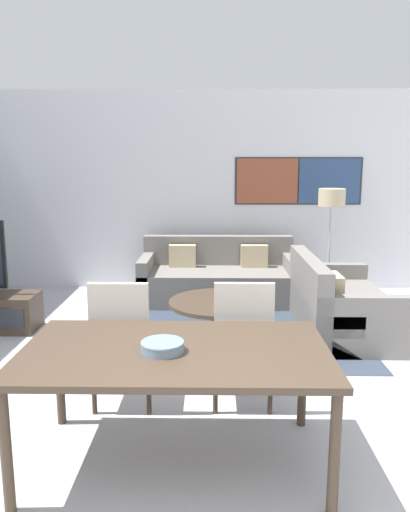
# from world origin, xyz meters

# --- Properties ---
(wall_back) EXTENTS (7.61, 0.09, 2.80)m
(wall_back) POSITION_xyz_m (0.04, 5.04, 1.40)
(wall_back) COLOR silver
(wall_back) RESTS_ON ground_plane
(area_rug) EXTENTS (2.98, 1.98, 0.01)m
(area_rug) POSITION_xyz_m (0.10, 2.93, 0.00)
(area_rug) COLOR #333D4C
(area_rug) RESTS_ON ground_plane
(sofa_main) EXTENTS (2.04, 0.92, 0.82)m
(sofa_main) POSITION_xyz_m (0.10, 4.37, 0.27)
(sofa_main) COLOR slate
(sofa_main) RESTS_ON ground_plane
(sofa_side) EXTENTS (0.92, 1.62, 0.82)m
(sofa_side) POSITION_xyz_m (1.35, 3.10, 0.27)
(sofa_side) COLOR slate
(sofa_side) RESTS_ON ground_plane
(coffee_table) EXTENTS (1.07, 1.07, 0.39)m
(coffee_table) POSITION_xyz_m (0.10, 2.93, 0.29)
(coffee_table) COLOR #423326
(coffee_table) RESTS_ON ground_plane
(dining_table) EXTENTS (1.81, 1.03, 0.74)m
(dining_table) POSITION_xyz_m (-0.19, 0.67, 0.68)
(dining_table) COLOR #423326
(dining_table) RESTS_ON ground_plane
(dining_chair_left) EXTENTS (0.46, 0.46, 0.99)m
(dining_chair_left) POSITION_xyz_m (-0.64, 1.38, 0.54)
(dining_chair_left) COLOR beige
(dining_chair_left) RESTS_ON ground_plane
(dining_chair_centre) EXTENTS (0.46, 0.46, 0.99)m
(dining_chair_centre) POSITION_xyz_m (0.25, 1.40, 0.54)
(dining_chair_centre) COLOR beige
(dining_chair_centre) RESTS_ON ground_plane
(fruit_bowl) EXTENTS (0.25, 0.25, 0.06)m
(fruit_bowl) POSITION_xyz_m (-0.26, 0.62, 0.77)
(fruit_bowl) COLOR slate
(fruit_bowl) RESTS_ON dining_table
(floor_lamp) EXTENTS (0.33, 0.33, 1.49)m
(floor_lamp) POSITION_xyz_m (1.52, 4.20, 1.25)
(floor_lamp) COLOR #2D2D33
(floor_lamp) RESTS_ON ground_plane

